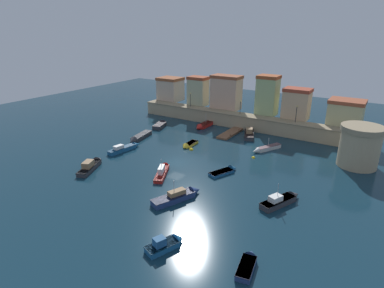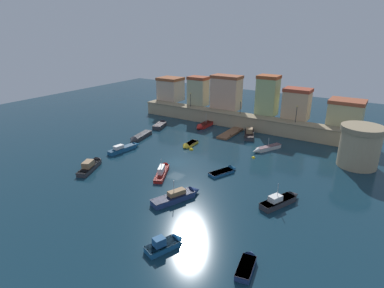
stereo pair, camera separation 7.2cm
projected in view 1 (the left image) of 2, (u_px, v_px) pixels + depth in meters
ground_plane at (176, 163)px, 53.80m from camera, size 137.04×137.04×0.00m
quay_wall at (238, 120)px, 72.56m from camera, size 50.22×3.39×3.09m
old_town_backdrop at (244, 96)px, 73.90m from camera, size 49.51×5.27×8.81m
fortress_tower at (360, 146)px, 51.37m from camera, size 6.60×6.60×6.83m
pier_dock at (230, 133)px, 68.00m from camera, size 2.32×8.29×0.70m
quay_lamp_0 at (190, 97)px, 77.70m from camera, size 0.32×0.32×3.42m
quay_lamp_1 at (240, 105)px, 71.05m from camera, size 0.32×0.32×3.13m
quay_lamp_2 at (297, 111)px, 64.73m from camera, size 0.32×0.32×3.52m
moored_boat_0 at (139, 137)px, 64.95m from camera, size 2.96×7.52×1.56m
moored_boat_1 at (282, 200)px, 41.23m from camera, size 4.02×6.69×3.47m
moored_boat_2 at (92, 165)px, 51.59m from camera, size 4.26×7.19×2.02m
moored_boat_3 at (188, 145)px, 61.07m from camera, size 1.58×4.57×1.34m
moored_boat_4 at (266, 148)px, 58.96m from camera, size 3.92×6.43×2.52m
moored_boat_5 at (163, 170)px, 49.88m from camera, size 4.37×7.08×3.06m
moored_boat_6 at (167, 244)px, 32.98m from camera, size 2.99×4.60×1.94m
moored_boat_7 at (203, 125)px, 72.54m from camera, size 1.73×6.32×3.46m
moored_boat_8 at (125, 148)px, 58.98m from camera, size 2.18×7.13×1.59m
moored_boat_9 at (248, 263)px, 30.41m from camera, size 2.08×4.43×1.29m
moored_boat_10 at (226, 171)px, 50.12m from camera, size 3.40×5.29×1.48m
moored_boat_11 at (161, 124)px, 73.28m from camera, size 3.32×5.64×1.79m
moored_boat_12 at (180, 196)px, 42.29m from camera, size 4.29×7.39×3.35m
moored_boat_13 at (249, 133)px, 67.20m from camera, size 4.41×7.43×2.26m
mooring_buoy_0 at (253, 158)px, 55.73m from camera, size 0.62×0.62×0.62m
mooring_buoy_1 at (191, 150)px, 59.37m from camera, size 0.76×0.76×0.76m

